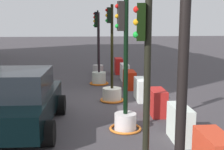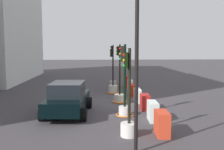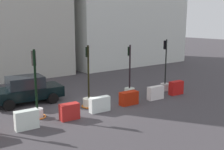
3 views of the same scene
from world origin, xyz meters
The scene contains 12 objects.
ground_plane centered at (0.00, 0.00, 0.00)m, with size 120.00×120.00×0.00m, color #403C40.
traffic_light_1 centered at (-3.16, -0.01, 0.71)m, with size 0.88×0.88×3.50m.
traffic_light_2 centered at (-0.08, -0.04, 0.49)m, with size 0.89×0.89×3.54m.
traffic_light_3 centered at (3.14, 0.17, 0.50)m, with size 0.91×0.91×3.39m.
traffic_light_4 centered at (6.23, -0.03, 0.70)m, with size 0.61×0.61×3.62m.
construction_barrier_1 centered at (-4.11, -1.21, 0.44)m, with size 1.07×0.45×0.88m.
construction_barrier_2 centered at (-1.96, -1.25, 0.41)m, with size 0.99×0.50×0.82m.
construction_barrier_3 centered at (-0.07, -1.15, 0.41)m, with size 1.17×0.43×0.82m.
construction_barrier_4 centered at (2.02, -1.10, 0.39)m, with size 1.15×0.54×0.79m.
construction_barrier_5 centered at (4.09, -1.24, 0.42)m, with size 1.12×0.44×0.84m.
construction_barrier_6 centered at (6.05, -1.22, 0.45)m, with size 1.04×0.46×0.91m.
car_black_sedan centered at (-2.70, 2.81, 0.81)m, with size 4.19×2.37×1.63m.
Camera 1 is at (-10.72, 1.32, 2.83)m, focal length 47.25 mm.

